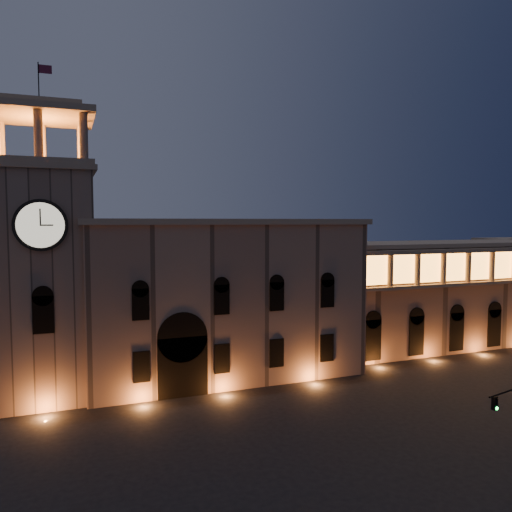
# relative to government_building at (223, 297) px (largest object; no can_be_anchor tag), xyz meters

# --- Properties ---
(ground) EXTENTS (160.00, 160.00, 0.00)m
(ground) POSITION_rel_government_building_xyz_m (2.08, -21.93, -8.77)
(ground) COLOR black
(ground) RESTS_ON ground
(government_building) EXTENTS (30.80, 12.80, 17.60)m
(government_building) POSITION_rel_government_building_xyz_m (0.00, 0.00, 0.00)
(government_building) COLOR #846756
(government_building) RESTS_ON ground
(clock_tower) EXTENTS (9.80, 9.80, 32.40)m
(clock_tower) POSITION_rel_government_building_xyz_m (-18.42, -0.95, 3.73)
(clock_tower) COLOR #846756
(clock_tower) RESTS_ON ground
(colonnade_wing) EXTENTS (40.60, 11.50, 14.50)m
(colonnade_wing) POSITION_rel_government_building_xyz_m (34.08, 1.99, -1.44)
(colonnade_wing) COLOR #7F6251
(colonnade_wing) RESTS_ON ground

